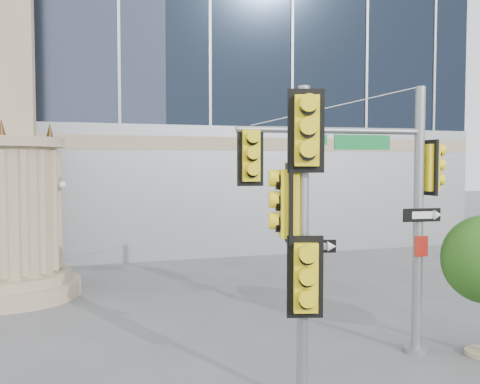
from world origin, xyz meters
name	(u,v)px	position (x,y,z in m)	size (l,w,h in m)	color
ground	(295,382)	(0.00, 0.00, 0.00)	(120.00, 120.00, 0.00)	#545456
monument	(6,125)	(-6.00, 9.00, 5.52)	(4.40, 4.40, 16.60)	tan
main_signal_pole	(375,190)	(2.20, 0.74, 3.71)	(4.63, 0.79, 5.98)	slate
secondary_signal_pole	(301,221)	(-0.41, -1.10, 3.29)	(0.97, 0.88, 5.61)	slate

